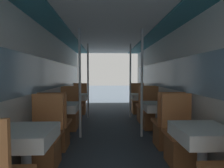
# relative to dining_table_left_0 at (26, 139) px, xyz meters

# --- Properties ---
(wall_left) EXTENTS (0.05, 8.22, 2.23)m
(wall_left) POSITION_rel_dining_table_left_0_xyz_m (-0.38, 1.83, 0.55)
(wall_left) COLOR silver
(wall_left) RESTS_ON ground_plane
(wall_right) EXTENTS (0.05, 8.22, 2.23)m
(wall_right) POSITION_rel_dining_table_left_0_xyz_m (2.34, 1.83, 0.55)
(wall_right) COLOR silver
(wall_right) RESTS_ON ground_plane
(ceiling_panel) EXTENTS (2.72, 8.22, 0.07)m
(ceiling_panel) POSITION_rel_dining_table_left_0_xyz_m (0.98, 1.83, 1.68)
(ceiling_panel) COLOR silver
(ceiling_panel) RESTS_ON wall_left
(dining_table_left_0) EXTENTS (0.60, 0.60, 0.71)m
(dining_table_left_0) POSITION_rel_dining_table_left_0_xyz_m (0.00, 0.00, 0.00)
(dining_table_left_0) COLOR #4C4C51
(dining_table_left_0) RESTS_ON ground_plane
(chair_left_far_0) EXTENTS (0.46, 0.46, 1.01)m
(chair_left_far_0) POSITION_rel_dining_table_left_0_xyz_m (0.00, 0.56, -0.29)
(chair_left_far_0) COLOR #9C5B31
(chair_left_far_0) RESTS_ON ground_plane
(dining_table_left_1) EXTENTS (0.60, 0.60, 0.71)m
(dining_table_left_1) POSITION_rel_dining_table_left_0_xyz_m (0.00, 1.69, 0.00)
(dining_table_left_1) COLOR #4C4C51
(dining_table_left_1) RESTS_ON ground_plane
(chair_left_near_1) EXTENTS (0.46, 0.46, 1.01)m
(chair_left_near_1) POSITION_rel_dining_table_left_0_xyz_m (-0.00, 1.13, -0.29)
(chair_left_near_1) COLOR #9C5B31
(chair_left_near_1) RESTS_ON ground_plane
(chair_left_far_1) EXTENTS (0.46, 0.46, 1.01)m
(chair_left_far_1) POSITION_rel_dining_table_left_0_xyz_m (0.00, 2.25, -0.29)
(chair_left_far_1) COLOR #9C5B31
(chair_left_far_1) RESTS_ON ground_plane
(support_pole_left_1) EXTENTS (0.05, 0.05, 2.23)m
(support_pole_left_1) POSITION_rel_dining_table_left_0_xyz_m (0.34, 1.69, 0.52)
(support_pole_left_1) COLOR silver
(support_pole_left_1) RESTS_ON ground_plane
(dining_table_left_2) EXTENTS (0.60, 0.60, 0.71)m
(dining_table_left_2) POSITION_rel_dining_table_left_0_xyz_m (0.00, 3.38, 0.00)
(dining_table_left_2) COLOR #4C4C51
(dining_table_left_2) RESTS_ON ground_plane
(chair_left_near_2) EXTENTS (0.46, 0.46, 1.01)m
(chair_left_near_2) POSITION_rel_dining_table_left_0_xyz_m (-0.00, 2.82, -0.29)
(chair_left_near_2) COLOR #9C5B31
(chair_left_near_2) RESTS_ON ground_plane
(chair_left_far_2) EXTENTS (0.46, 0.46, 1.01)m
(chair_left_far_2) POSITION_rel_dining_table_left_0_xyz_m (0.00, 3.93, -0.29)
(chair_left_far_2) COLOR #9C5B31
(chair_left_far_2) RESTS_ON ground_plane
(support_pole_left_2) EXTENTS (0.05, 0.05, 2.23)m
(support_pole_left_2) POSITION_rel_dining_table_left_0_xyz_m (0.34, 3.38, 0.52)
(support_pole_left_2) COLOR silver
(support_pole_left_2) RESTS_ON ground_plane
(dining_table_right_0) EXTENTS (0.60, 0.60, 0.71)m
(dining_table_right_0) POSITION_rel_dining_table_left_0_xyz_m (1.97, 0.00, 0.00)
(dining_table_right_0) COLOR #4C4C51
(dining_table_right_0) RESTS_ON ground_plane
(chair_right_far_0) EXTENTS (0.46, 0.46, 1.01)m
(chair_right_far_0) POSITION_rel_dining_table_left_0_xyz_m (1.97, 0.56, -0.29)
(chair_right_far_0) COLOR #9C5B31
(chair_right_far_0) RESTS_ON ground_plane
(dining_table_right_1) EXTENTS (0.60, 0.60, 0.71)m
(dining_table_right_1) POSITION_rel_dining_table_left_0_xyz_m (1.97, 1.69, 0.00)
(dining_table_right_1) COLOR #4C4C51
(dining_table_right_1) RESTS_ON ground_plane
(chair_right_near_1) EXTENTS (0.46, 0.46, 1.01)m
(chair_right_near_1) POSITION_rel_dining_table_left_0_xyz_m (1.97, 1.13, -0.29)
(chair_right_near_1) COLOR #9C5B31
(chair_right_near_1) RESTS_ON ground_plane
(chair_right_far_1) EXTENTS (0.46, 0.46, 1.01)m
(chair_right_far_1) POSITION_rel_dining_table_left_0_xyz_m (1.97, 2.25, -0.29)
(chair_right_far_1) COLOR #9C5B31
(chair_right_far_1) RESTS_ON ground_plane
(support_pole_right_1) EXTENTS (0.05, 0.05, 2.23)m
(support_pole_right_1) POSITION_rel_dining_table_left_0_xyz_m (1.62, 1.69, 0.52)
(support_pole_right_1) COLOR silver
(support_pole_right_1) RESTS_ON ground_plane
(dining_table_right_2) EXTENTS (0.60, 0.60, 0.71)m
(dining_table_right_2) POSITION_rel_dining_table_left_0_xyz_m (1.97, 3.38, 0.00)
(dining_table_right_2) COLOR #4C4C51
(dining_table_right_2) RESTS_ON ground_plane
(chair_right_near_2) EXTENTS (0.46, 0.46, 1.01)m
(chair_right_near_2) POSITION_rel_dining_table_left_0_xyz_m (1.97, 2.82, -0.29)
(chair_right_near_2) COLOR #9C5B31
(chair_right_near_2) RESTS_ON ground_plane
(chair_right_far_2) EXTENTS (0.46, 0.46, 1.01)m
(chair_right_far_2) POSITION_rel_dining_table_left_0_xyz_m (1.97, 3.93, -0.29)
(chair_right_far_2) COLOR #9C5B31
(chair_right_far_2) RESTS_ON ground_plane
(support_pole_right_2) EXTENTS (0.05, 0.05, 2.23)m
(support_pole_right_2) POSITION_rel_dining_table_left_0_xyz_m (1.62, 3.38, 0.52)
(support_pole_right_2) COLOR silver
(support_pole_right_2) RESTS_ON ground_plane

